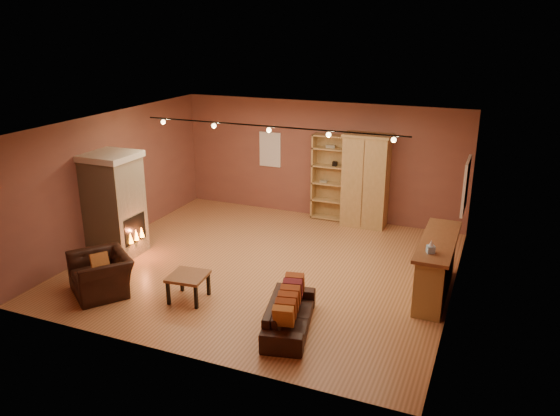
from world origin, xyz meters
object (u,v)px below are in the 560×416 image
at_px(armchair, 100,268).
at_px(coffee_table, 188,279).
at_px(armoire, 366,180).
at_px(bar_counter, 436,266).
at_px(bookcase, 330,176).
at_px(loveseat, 289,309).
at_px(fireplace, 115,205).

height_order(armchair, coffee_table, armchair).
bearing_deg(coffee_table, armchair, -167.12).
distance_m(armoire, coffee_table, 5.14).
relative_size(armoire, bar_counter, 1.02).
bearing_deg(armchair, armoire, 92.33).
distance_m(armoire, bar_counter, 3.56).
height_order(armoire, bar_counter, armoire).
bearing_deg(bar_counter, armchair, -157.85).
bearing_deg(coffee_table, bar_counter, 25.58).
bearing_deg(bookcase, bar_counter, -46.55).
bearing_deg(bookcase, coffee_table, -101.15).
relative_size(bookcase, loveseat, 1.23).
relative_size(fireplace, bar_counter, 0.99).
height_order(bookcase, bar_counter, bookcase).
bearing_deg(bar_counter, loveseat, -132.90).
xyz_separation_m(loveseat, armchair, (-3.49, -0.14, 0.12)).
xyz_separation_m(armoire, bar_counter, (2.00, -2.89, -0.57)).
relative_size(bookcase, coffee_table, 3.07).
bearing_deg(bar_counter, coffee_table, -154.42).
height_order(armoire, armchair, armoire).
height_order(fireplace, coffee_table, fireplace).
bearing_deg(coffee_table, fireplace, 154.01).
relative_size(armoire, loveseat, 1.29).
distance_m(armoire, loveseat, 5.01).
height_order(fireplace, bar_counter, fireplace).
bearing_deg(bar_counter, armoire, 124.68).
distance_m(loveseat, coffee_table, 1.95).
bearing_deg(loveseat, armchair, 79.91).
relative_size(armoire, coffee_table, 3.23).
distance_m(fireplace, bar_counter, 6.30).
bearing_deg(fireplace, bar_counter, 6.27).
bearing_deg(armoire, bookcase, 169.48).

